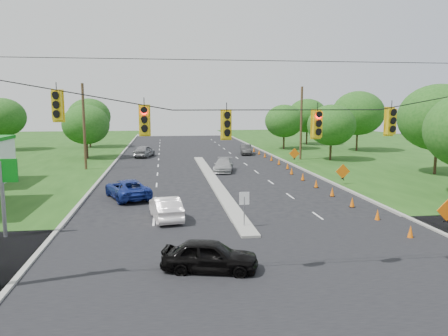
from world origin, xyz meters
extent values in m
plane|color=black|center=(0.00, 0.00, 0.00)|extent=(160.00, 160.00, 0.00)
cube|color=black|center=(0.00, 0.00, 0.00)|extent=(160.00, 14.00, 0.02)
cube|color=gray|center=(-10.10, 30.00, 0.00)|extent=(0.25, 110.00, 0.16)
cube|color=gray|center=(10.10, 30.00, 0.00)|extent=(0.25, 110.00, 0.16)
cube|color=gray|center=(0.00, 21.00, 0.00)|extent=(1.00, 34.00, 0.18)
cylinder|color=gray|center=(0.00, 6.00, 0.90)|extent=(0.06, 0.06, 1.80)
cube|color=white|center=(0.00, 6.00, 1.70)|extent=(0.55, 0.04, 0.70)
cylinder|color=black|center=(0.00, -1.00, 7.00)|extent=(24.00, 0.04, 0.04)
cube|color=yellow|center=(-8.00, -1.00, 6.75)|extent=(0.34, 0.24, 1.00)
cube|color=yellow|center=(-5.00, -1.00, 6.22)|extent=(0.34, 0.24, 1.00)
cube|color=yellow|center=(-2.00, -1.00, 6.05)|extent=(0.34, 0.24, 1.00)
cube|color=yellow|center=(1.50, -1.00, 6.05)|extent=(0.34, 0.24, 1.00)
cube|color=yellow|center=(4.50, -1.00, 6.14)|extent=(0.34, 0.24, 1.00)
cylinder|color=#422D1C|center=(-12.50, 30.00, 4.50)|extent=(0.28, 0.28, 9.00)
cylinder|color=#422D1C|center=(12.50, 35.00, 4.50)|extent=(0.28, 0.28, 9.00)
cylinder|color=gray|center=(-12.50, 6.00, 2.00)|extent=(0.20, 0.20, 4.00)
cube|color=#087712|center=(-12.50, 6.00, 3.50)|extent=(1.60, 0.15, 1.20)
cone|color=#E76109|center=(8.10, 3.00, 0.35)|extent=(0.32, 0.32, 0.70)
cone|color=#E76109|center=(8.10, 6.50, 0.35)|extent=(0.32, 0.32, 0.70)
cone|color=#E76109|center=(8.10, 10.00, 0.35)|extent=(0.32, 0.32, 0.70)
cone|color=#E76109|center=(8.10, 13.50, 0.35)|extent=(0.32, 0.32, 0.70)
cone|color=#E76109|center=(8.10, 17.00, 0.35)|extent=(0.32, 0.32, 0.70)
cone|color=#E76109|center=(8.10, 20.50, 0.35)|extent=(0.32, 0.32, 0.70)
cone|color=#E76109|center=(8.10, 24.00, 0.35)|extent=(0.32, 0.32, 0.70)
cone|color=#E76109|center=(8.70, 27.50, 0.35)|extent=(0.32, 0.32, 0.70)
cone|color=#E76109|center=(8.70, 31.00, 0.35)|extent=(0.32, 0.32, 0.70)
cone|color=#E76109|center=(8.70, 34.50, 0.35)|extent=(0.32, 0.32, 0.70)
cone|color=#E76109|center=(8.70, 38.00, 0.35)|extent=(0.32, 0.32, 0.70)
cone|color=#E76109|center=(8.70, 41.50, 0.35)|extent=(0.32, 0.32, 0.70)
cone|color=#E76109|center=(8.70, 45.00, 0.35)|extent=(0.32, 0.32, 0.70)
cube|color=black|center=(10.80, 4.00, 0.55)|extent=(0.06, 0.58, 0.26)
cube|color=black|center=(10.80, 4.00, 0.55)|extent=(0.06, 0.58, 0.26)
cube|color=orange|center=(10.80, 4.00, 1.15)|extent=(1.27, 0.05, 1.27)
cube|color=black|center=(10.80, 18.00, 0.55)|extent=(0.06, 0.58, 0.26)
cube|color=black|center=(10.80, 18.00, 0.55)|extent=(0.06, 0.58, 0.26)
cube|color=orange|center=(10.80, 18.00, 1.15)|extent=(1.27, 0.05, 1.27)
cube|color=black|center=(10.80, 32.00, 0.55)|extent=(0.06, 0.58, 0.26)
cube|color=black|center=(10.80, 32.00, 0.55)|extent=(0.06, 0.58, 0.26)
cube|color=orange|center=(10.80, 32.00, 1.15)|extent=(1.27, 0.05, 1.27)
cylinder|color=black|center=(-28.00, 52.00, 1.44)|extent=(0.28, 0.28, 2.88)
ellipsoid|color=#194C14|center=(-28.00, 52.00, 4.96)|extent=(6.72, 6.72, 5.76)
cylinder|color=black|center=(-14.00, 40.00, 1.26)|extent=(0.28, 0.28, 2.52)
ellipsoid|color=#194C14|center=(-14.00, 40.00, 4.34)|extent=(5.88, 5.88, 5.04)
cylinder|color=black|center=(-16.00, 55.00, 1.44)|extent=(0.28, 0.28, 2.88)
ellipsoid|color=#194C14|center=(-16.00, 55.00, 4.96)|extent=(6.72, 6.72, 5.76)
cylinder|color=black|center=(22.00, 22.00, 1.62)|extent=(0.28, 0.28, 3.24)
ellipsoid|color=#194C14|center=(22.00, 22.00, 5.58)|extent=(7.56, 7.56, 6.48)
cylinder|color=black|center=(16.00, 34.00, 1.26)|extent=(0.28, 0.28, 2.52)
ellipsoid|color=#194C14|center=(16.00, 34.00, 4.34)|extent=(5.88, 5.88, 5.04)
cylinder|color=black|center=(24.00, 44.00, 1.62)|extent=(0.28, 0.28, 3.24)
ellipsoid|color=#194C14|center=(24.00, 44.00, 5.58)|extent=(7.56, 7.56, 6.48)
cylinder|color=black|center=(20.00, 55.00, 1.44)|extent=(0.28, 0.28, 2.88)
ellipsoid|color=#194C14|center=(20.00, 55.00, 4.96)|extent=(6.72, 6.72, 5.76)
cylinder|color=black|center=(14.00, 48.00, 1.26)|extent=(0.28, 0.28, 2.52)
ellipsoid|color=#194C14|center=(14.00, 48.00, 4.34)|extent=(5.88, 5.88, 5.04)
imported|color=black|center=(-2.54, -0.03, 0.67)|extent=(4.21, 2.47, 1.35)
imported|color=white|center=(-4.29, 8.52, 0.70)|extent=(2.13, 4.43, 1.40)
imported|color=navy|center=(-7.02, 14.87, 0.71)|extent=(3.99, 5.64, 1.43)
imported|color=#A1A1A1|center=(1.69, 26.71, 0.66)|extent=(2.77, 4.84, 1.32)
imported|color=gray|center=(-6.88, 40.72, 0.78)|extent=(3.03, 4.91, 1.56)
imported|color=#282828|center=(6.91, 41.89, 0.68)|extent=(1.97, 4.27, 1.36)
camera|label=1|loc=(-4.33, -17.08, 6.79)|focal=35.00mm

